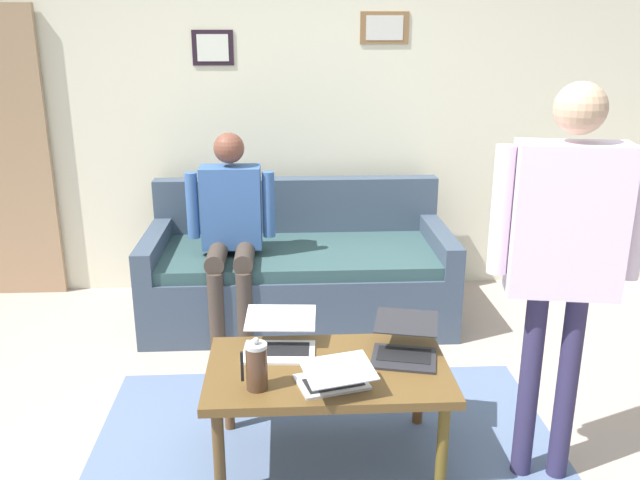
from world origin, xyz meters
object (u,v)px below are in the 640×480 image
at_px(coffee_table, 328,377).
at_px(person_seated, 231,223).
at_px(laptop_right, 280,340).
at_px(french_press, 257,366).
at_px(laptop_center, 405,345).
at_px(laptop_left, 334,378).
at_px(person_standing, 565,239).
at_px(couch, 298,273).

xyz_separation_m(coffee_table, person_seated, (0.52, -1.39, 0.32)).
distance_m(laptop_right, french_press, 0.37).
xyz_separation_m(laptop_center, person_seated, (0.87, -1.29, 0.22)).
distance_m(laptop_left, person_standing, 1.08).
height_order(coffee_table, laptop_center, laptop_center).
distance_m(coffee_table, french_press, 0.38).
bearing_deg(laptop_left, coffee_table, -85.44).
height_order(couch, coffee_table, couch).
relative_size(laptop_left, person_standing, 0.20).
bearing_deg(french_press, laptop_center, -158.26).
xyz_separation_m(couch, laptop_left, (-0.11, 1.79, 0.20)).
relative_size(couch, laptop_center, 4.74).
height_order(couch, person_seated, person_seated).
height_order(laptop_left, laptop_center, laptop_center).
relative_size(couch, coffee_table, 1.87).
bearing_deg(coffee_table, french_press, 28.92).
relative_size(laptop_center, laptop_right, 1.13).
xyz_separation_m(coffee_table, french_press, (0.30, 0.17, 0.15)).
xyz_separation_m(coffee_table, laptop_right, (0.21, -0.18, 0.10)).
xyz_separation_m(laptop_left, french_press, (0.32, -0.00, 0.06)).
relative_size(laptop_right, french_press, 1.61).
bearing_deg(couch, french_press, 83.28).
height_order(laptop_center, person_standing, person_standing).
relative_size(coffee_table, french_press, 4.60).
distance_m(couch, coffee_table, 1.62).
relative_size(french_press, person_standing, 0.14).
bearing_deg(french_press, coffee_table, -151.08).
xyz_separation_m(coffee_table, person_standing, (-0.93, 0.17, 0.68)).
distance_m(french_press, person_standing, 1.34).
xyz_separation_m(couch, person_standing, (-1.02, 1.78, 0.79)).
distance_m(laptop_left, laptop_right, 0.42).
bearing_deg(laptop_right, laptop_left, 122.42).
height_order(laptop_center, laptop_right, laptop_center).
xyz_separation_m(laptop_right, person_standing, (-1.14, 0.35, 0.58)).
height_order(person_standing, person_seated, person_standing).
height_order(laptop_right, person_seated, person_seated).
distance_m(laptop_right, person_standing, 1.33).
relative_size(french_press, person_seated, 0.18).
distance_m(laptop_center, person_standing, 0.85).
bearing_deg(coffee_table, couch, -86.64).
relative_size(couch, person_standing, 1.17).
distance_m(laptop_center, french_press, 0.71).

